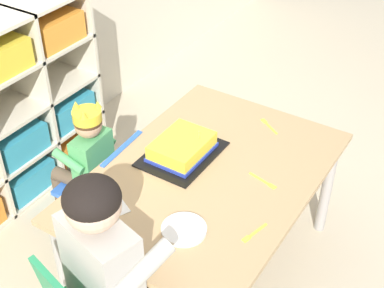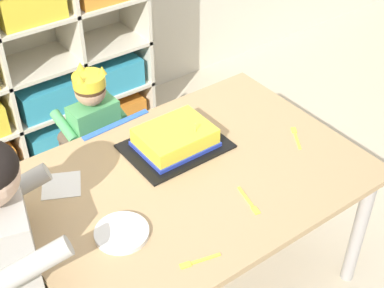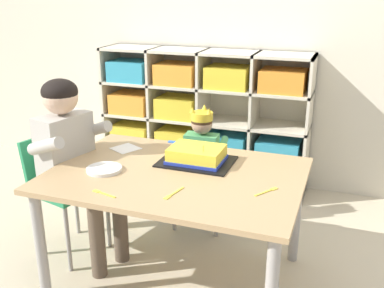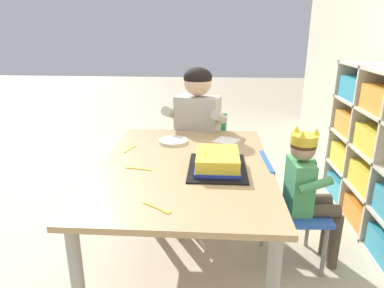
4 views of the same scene
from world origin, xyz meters
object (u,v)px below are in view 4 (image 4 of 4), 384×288
at_px(birthday_cake_on_tray, 217,162).
at_px(fork_by_napkin, 137,168).
at_px(activity_table, 185,177).
at_px(classroom_chair_blue, 284,205).
at_px(fork_near_child_seat, 131,148).
at_px(adult_helper_seated, 195,127).
at_px(classroom_chair_adult_side, 200,150).
at_px(fork_at_table_front_edge, 158,208).
at_px(paper_plate_stack, 173,141).
at_px(child_with_crown, 307,183).

bearing_deg(birthday_cake_on_tray, fork_by_napkin, -85.76).
relative_size(activity_table, classroom_chair_blue, 2.01).
height_order(activity_table, fork_near_child_seat, fork_near_child_seat).
xyz_separation_m(adult_helper_seated, birthday_cake_on_tray, (0.67, 0.15, 0.01)).
xyz_separation_m(activity_table, classroom_chair_adult_side, (-0.73, 0.05, -0.11)).
relative_size(adult_helper_seated, fork_at_table_front_edge, 8.31).
relative_size(activity_table, paper_plate_stack, 7.02).
height_order(child_with_crown, fork_near_child_seat, child_with_crown).
bearing_deg(birthday_cake_on_tray, classroom_chair_adult_side, -171.13).
bearing_deg(child_with_crown, adult_helper_seated, 46.56).
bearing_deg(adult_helper_seated, activity_table, -77.04).
height_order(adult_helper_seated, fork_by_napkin, adult_helper_seated).
relative_size(classroom_chair_adult_side, birthday_cake_on_tray, 1.82).
relative_size(activity_table, fork_at_table_front_edge, 10.02).
height_order(classroom_chair_blue, fork_at_table_front_edge, classroom_chair_blue).
bearing_deg(classroom_chair_blue, activity_table, 94.07).
height_order(birthday_cake_on_tray, paper_plate_stack, birthday_cake_on_tray).
bearing_deg(paper_plate_stack, fork_at_table_front_edge, 2.77).
xyz_separation_m(activity_table, child_with_crown, (-0.08, 0.66, -0.05)).
distance_m(child_with_crown, fork_by_napkin, 0.92).
xyz_separation_m(activity_table, paper_plate_stack, (-0.35, -0.10, 0.08)).
height_order(classroom_chair_blue, fork_near_child_seat, classroom_chair_blue).
xyz_separation_m(birthday_cake_on_tray, fork_by_napkin, (0.03, -0.40, -0.03)).
height_order(adult_helper_seated, fork_near_child_seat, adult_helper_seated).
relative_size(classroom_chair_blue, child_with_crown, 0.78).
height_order(adult_helper_seated, paper_plate_stack, adult_helper_seated).
bearing_deg(fork_near_child_seat, fork_by_napkin, 33.10).
distance_m(classroom_chair_adult_side, adult_helper_seated, 0.24).
bearing_deg(activity_table, paper_plate_stack, -163.50).
bearing_deg(fork_by_napkin, paper_plate_stack, 85.90).
xyz_separation_m(classroom_chair_adult_side, fork_by_napkin, (0.81, -0.28, 0.18)).
height_order(paper_plate_stack, fork_near_child_seat, paper_plate_stack).
height_order(classroom_chair_blue, child_with_crown, child_with_crown).
height_order(classroom_chair_adult_side, fork_by_napkin, classroom_chair_adult_side).
height_order(classroom_chair_adult_side, fork_at_table_front_edge, classroom_chair_adult_side).
relative_size(birthday_cake_on_tray, paper_plate_stack, 2.15).
distance_m(classroom_chair_blue, child_with_crown, 0.17).
bearing_deg(fork_near_child_seat, activity_table, 71.21).
relative_size(child_with_crown, fork_at_table_front_edge, 6.40).
bearing_deg(classroom_chair_blue, classroom_chair_adult_side, 33.87).
distance_m(adult_helper_seated, birthday_cake_on_tray, 0.68).
bearing_deg(activity_table, fork_at_table_front_edge, -7.69).
bearing_deg(activity_table, fork_by_napkin, -71.28).
height_order(birthday_cake_on_tray, fork_at_table_front_edge, birthday_cake_on_tray).
xyz_separation_m(classroom_chair_blue, adult_helper_seated, (-0.55, -0.53, 0.28)).
bearing_deg(activity_table, child_with_crown, 96.59).
bearing_deg(fork_near_child_seat, child_with_crown, 96.04).
height_order(child_with_crown, birthday_cake_on_tray, child_with_crown).
distance_m(birthday_cake_on_tray, fork_near_child_seat, 0.58).
xyz_separation_m(classroom_chair_blue, birthday_cake_on_tray, (0.12, -0.38, 0.29)).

